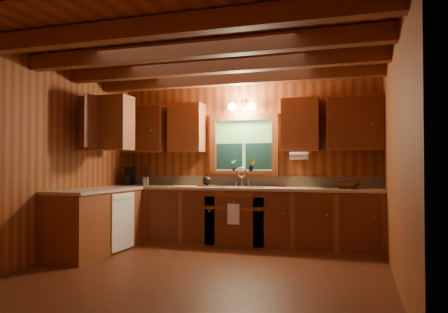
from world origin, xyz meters
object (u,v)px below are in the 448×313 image
Objects in this scene: sink at (239,190)px; cutting_board at (207,186)px; coffee_maker at (129,176)px; wicker_basket at (347,185)px.

sink is 3.25× the size of cutting_board.
cutting_board is (1.38, -0.00, -0.14)m from coffee_maker.
wicker_basket is (1.59, -0.05, 0.09)m from sink.
coffee_maker is at bearing -179.47° from sink.
sink is at bearing -12.08° from coffee_maker.
coffee_maker reaches higher than cutting_board.
coffee_maker reaches higher than sink.
sink reaches higher than cutting_board.
coffee_maker is 0.85× the size of wicker_basket.
cutting_board is at bearing 179.18° from wicker_basket.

